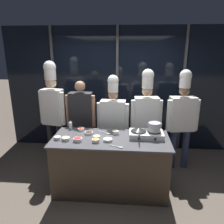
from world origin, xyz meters
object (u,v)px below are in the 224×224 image
prep_bowl_chili_flakes (81,129)px  chef_head (52,105)px  prep_bowl_bell_pepper (78,139)px  serving_spoon_slotted (119,147)px  prep_bowl_mushrooms (116,132)px  chef_sous (113,117)px  portable_stove (146,134)px  stock_pot (154,127)px  prep_bowl_carrots (96,140)px  chef_pastry (182,115)px  chef_line (146,114)px  prep_bowl_shrimp (97,137)px  frying_pan (139,130)px  prep_bowl_garlic (108,140)px  prep_bowl_ginger (66,139)px  prep_bowl_noodles (57,138)px  squeeze_bottle_clear (71,125)px  serving_spoon_solid (106,133)px  person_guest (81,116)px  prep_bowl_soy_glaze (89,133)px

prep_bowl_chili_flakes → chef_head: chef_head is taller
prep_bowl_bell_pepper → serving_spoon_slotted: 0.65m
prep_bowl_mushrooms → chef_head: size_ratio=0.05×
chef_sous → portable_stove: bearing=136.2°
prep_bowl_mushrooms → stock_pot: bearing=-7.8°
prep_bowl_chili_flakes → prep_bowl_carrots: size_ratio=0.97×
prep_bowl_carrots → prep_bowl_mushrooms: (0.28, 0.34, 0.00)m
chef_sous → chef_pastry: bearing=-173.5°
chef_head → chef_line: (1.76, -0.05, -0.12)m
prep_bowl_shrimp → prep_bowl_mushrooms: 0.36m
portable_stove → frying_pan: bearing=-178.1°
prep_bowl_garlic → prep_bowl_carrots: 0.18m
chef_sous → prep_bowl_shrimp: bearing=79.7°
serving_spoon_slotted → portable_stove: bearing=44.5°
frying_pan → stock_pot: size_ratio=1.91×
prep_bowl_ginger → chef_sous: bearing=52.6°
prep_bowl_garlic → prep_bowl_noodles: bearing=180.0°
squeeze_bottle_clear → prep_bowl_ginger: squeeze_bottle_clear is taller
squeeze_bottle_clear → chef_pastry: bearing=12.6°
prep_bowl_bell_pepper → serving_spoon_solid: bearing=41.0°
person_guest → prep_bowl_carrots: bearing=115.4°
squeeze_bottle_clear → chef_head: (-0.45, 0.42, 0.25)m
chef_head → serving_spoon_slotted: bearing=152.1°
squeeze_bottle_clear → prep_bowl_chili_flakes: 0.20m
portable_stove → prep_bowl_chili_flakes: size_ratio=4.79×
prep_bowl_soy_glaze → chef_sous: bearing=59.4°
prep_bowl_shrimp → chef_line: bearing=43.0°
prep_bowl_ginger → prep_bowl_noodles: bearing=171.0°
prep_bowl_ginger → serving_spoon_solid: 0.67m
chef_line → stock_pot: bearing=93.9°
portable_stove → prep_bowl_bell_pepper: 1.07m
prep_bowl_garlic → prep_bowl_ginger: bearing=-178.1°
prep_bowl_soy_glaze → serving_spoon_solid: 0.29m
serving_spoon_slotted → chef_sous: chef_sous is taller
frying_pan → prep_bowl_carrots: frying_pan is taller
portable_stove → prep_bowl_chili_flakes: bearing=170.0°
serving_spoon_solid → prep_bowl_mushrooms: bearing=-6.1°
prep_bowl_soy_glaze → stock_pot: bearing=-2.3°
stock_pot → chef_sous: 0.94m
chef_sous → chef_line: (0.61, -0.02, 0.08)m
portable_stove → prep_bowl_soy_glaze: size_ratio=3.90×
prep_bowl_garlic → person_guest: 1.06m
frying_pan → prep_bowl_soy_glaze: frying_pan is taller
prep_bowl_shrimp → chef_sous: bearing=75.8°
prep_bowl_ginger → chef_pastry: (1.92, 0.92, 0.15)m
serving_spoon_solid → portable_stove: bearing=-8.9°
frying_pan → chef_sous: chef_sous is taller
chef_sous → chef_line: 0.61m
prep_bowl_soy_glaze → chef_sous: chef_sous is taller
chef_sous → prep_bowl_ginger: bearing=56.5°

